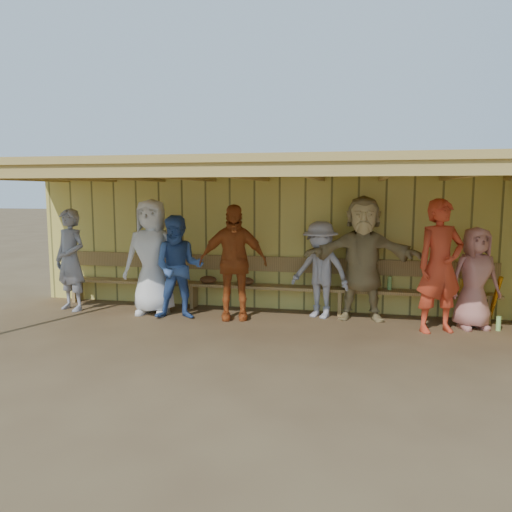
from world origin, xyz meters
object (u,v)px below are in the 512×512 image
(player_d, at_px, (233,262))
(player_e, at_px, (320,270))
(bench, at_px, (265,280))
(player_g, at_px, (440,266))
(player_h, at_px, (475,278))
(player_c, at_px, (179,267))
(player_f, at_px, (362,258))
(player_a, at_px, (71,260))
(player_b, at_px, (152,257))

(player_d, relative_size, player_e, 1.18)
(player_e, xyz_separation_m, bench, (-0.97, 0.31, -0.26))
(player_d, bearing_deg, player_g, -16.50)
(player_d, bearing_deg, player_h, -11.43)
(player_c, relative_size, player_d, 0.91)
(player_f, relative_size, player_h, 1.30)
(player_d, xyz_separation_m, player_h, (3.69, 0.20, -0.16))
(player_d, distance_m, player_g, 3.15)
(player_c, bearing_deg, player_h, -8.22)
(player_a, bearing_deg, bench, 30.98)
(player_a, distance_m, player_c, 2.05)
(player_b, distance_m, player_f, 3.47)
(player_b, bearing_deg, player_a, 179.19)
(player_c, xyz_separation_m, player_f, (2.90, 0.55, 0.16))
(player_a, height_order, player_c, player_a)
(player_d, distance_m, player_e, 1.43)
(player_h, xyz_separation_m, bench, (-3.30, 0.49, -0.24))
(player_b, relative_size, player_g, 0.99)
(player_h, bearing_deg, bench, 154.23)
(player_a, relative_size, player_e, 1.12)
(player_b, distance_m, player_h, 5.12)
(player_a, relative_size, player_h, 1.15)
(player_e, bearing_deg, bench, -174.73)
(player_e, height_order, player_f, player_f)
(bench, bearing_deg, player_b, -160.35)
(player_b, bearing_deg, player_f, 2.56)
(player_b, height_order, player_g, player_g)
(player_d, xyz_separation_m, player_g, (3.14, -0.11, 0.05))
(player_a, xyz_separation_m, player_b, (1.49, 0.06, 0.09))
(player_h, bearing_deg, player_a, 164.54)
(player_c, xyz_separation_m, player_e, (2.23, 0.55, -0.05))
(player_c, height_order, player_f, player_f)
(player_f, xyz_separation_m, player_h, (1.66, -0.18, -0.23))
(player_f, distance_m, player_h, 1.68)
(player_g, xyz_separation_m, player_h, (0.55, 0.31, -0.21))
(player_b, distance_m, player_g, 4.56)
(player_a, bearing_deg, player_g, 18.04)
(player_a, bearing_deg, player_d, 19.26)
(bench, bearing_deg, player_a, -167.94)
(player_a, distance_m, player_d, 2.90)
(player_f, height_order, player_g, player_f)
(player_a, bearing_deg, player_f, 23.54)
(player_b, bearing_deg, player_c, -24.21)
(player_a, relative_size, player_d, 0.95)
(player_b, distance_m, player_d, 1.42)
(player_h, bearing_deg, player_f, 156.35)
(player_b, xyz_separation_m, player_g, (4.56, -0.15, 0.01))
(player_c, distance_m, player_g, 4.01)
(player_b, xyz_separation_m, player_h, (5.11, 0.16, -0.20))
(bench, bearing_deg, player_c, -145.71)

